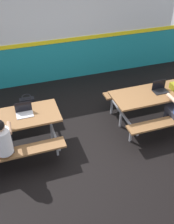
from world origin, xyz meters
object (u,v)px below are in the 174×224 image
at_px(laptop_dark, 160,89).
at_px(tote_bag_bright, 28,105).
at_px(picnic_table_left, 12,124).
at_px(student_nearer, 3,140).
at_px(picnic_table_right, 153,99).
at_px(laptop_silver, 24,112).

bearing_deg(laptop_dark, tote_bag_bright, 157.14).
bearing_deg(tote_bag_bright, picnic_table_left, -109.58).
distance_m(student_nearer, tote_bag_bright, 1.87).
height_order(picnic_table_left, laptop_dark, laptop_dark).
height_order(student_nearer, laptop_dark, student_nearer).
bearing_deg(picnic_table_left, picnic_table_right, -1.31).
bearing_deg(laptop_dark, picnic_table_left, 179.44).
bearing_deg(picnic_table_left, student_nearer, -108.21).
xyz_separation_m(laptop_dark, tote_bag_bright, (-2.77, 1.17, -0.59)).
distance_m(picnic_table_left, laptop_silver, 0.35).
xyz_separation_m(picnic_table_right, tote_bag_bright, (-2.61, 1.21, -0.38)).
relative_size(picnic_table_left, tote_bag_bright, 4.32).
xyz_separation_m(picnic_table_right, student_nearer, (-3.20, -0.49, 0.13)).
height_order(student_nearer, tote_bag_bright, student_nearer).
relative_size(laptop_dark, tote_bag_bright, 0.75).
bearing_deg(student_nearer, tote_bag_bright, 70.87).
relative_size(laptop_silver, tote_bag_bright, 0.75).
xyz_separation_m(picnic_table_left, student_nearer, (-0.18, -0.56, 0.13)).
xyz_separation_m(picnic_table_left, laptop_dark, (3.17, -0.03, 0.21)).
bearing_deg(tote_bag_bright, laptop_silver, -96.99).
bearing_deg(picnic_table_left, tote_bag_bright, 70.42).
relative_size(student_nearer, laptop_silver, 3.75).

